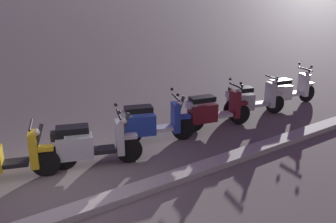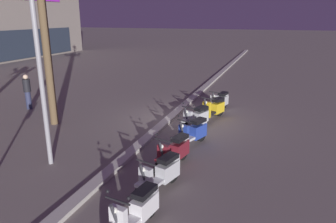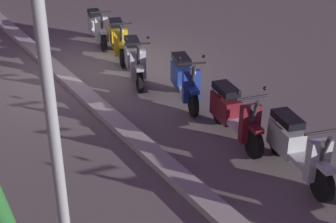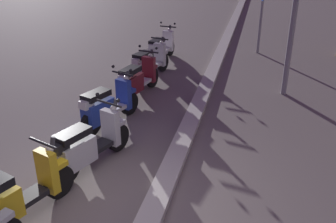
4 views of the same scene
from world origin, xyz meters
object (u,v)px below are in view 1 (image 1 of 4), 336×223
Objects in this scene: scooter_white_mid_rear at (287,91)px; scooter_silver_far_back at (89,144)px; scooter_silver_mid_front at (250,100)px; scooter_maroon_gap_after_mid at (213,111)px; scooter_blue_tail_end at (151,123)px.

scooter_white_mid_rear is 6.36m from scooter_silver_far_back.
scooter_silver_far_back is (6.35, 0.39, 0.02)m from scooter_white_mid_rear.
scooter_maroon_gap_after_mid is (1.41, 0.11, 0.01)m from scooter_silver_mid_front.
scooter_maroon_gap_after_mid is (3.04, 0.19, 0.02)m from scooter_white_mid_rear.
scooter_silver_mid_front is at bearing -176.31° from scooter_silver_far_back.
scooter_silver_mid_front is 1.07× the size of scooter_blue_tail_end.
scooter_white_mid_rear is 1.64m from scooter_silver_mid_front.
scooter_silver_mid_front is at bearing -175.49° from scooter_maroon_gap_after_mid.
scooter_maroon_gap_after_mid is at bearing -176.66° from scooter_silver_far_back.
scooter_silver_far_back is (1.59, 0.30, -0.01)m from scooter_blue_tail_end.
scooter_maroon_gap_after_mid is 3.31m from scooter_silver_far_back.
scooter_white_mid_rear and scooter_silver_far_back have the same top height.
scooter_maroon_gap_after_mid is at bearing 4.51° from scooter_silver_mid_front.
scooter_maroon_gap_after_mid is 1.06× the size of scooter_silver_far_back.
scooter_white_mid_rear is 1.08× the size of scooter_blue_tail_end.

